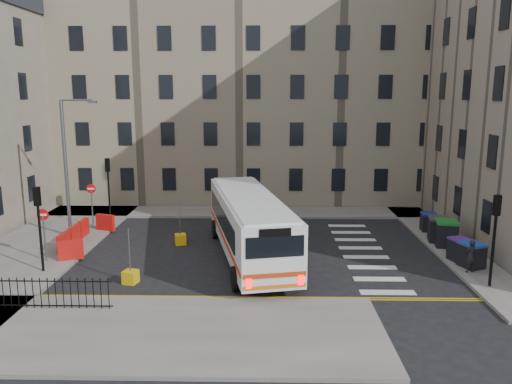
{
  "coord_description": "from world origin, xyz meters",
  "views": [
    {
      "loc": [
        -1.32,
        -26.55,
        8.48
      ],
      "look_at": [
        -1.88,
        1.33,
        3.0
      ],
      "focal_mm": 35.0,
      "sensor_mm": 36.0,
      "label": 1
    }
  ],
  "objects_px": {
    "bus": "(249,223)",
    "wheelie_bin_b": "(460,250)",
    "wheelie_bin_d": "(438,229)",
    "bollard_yellow": "(181,239)",
    "pedestrian": "(470,256)",
    "wheelie_bin_c": "(446,233)",
    "wheelie_bin_e": "(428,222)",
    "wheelie_bin_a": "(472,255)",
    "bollard_chevron": "(131,277)",
    "streetlamp": "(66,167)"
  },
  "relations": [
    {
      "from": "wheelie_bin_c",
      "to": "pedestrian",
      "type": "distance_m",
      "value": 4.21
    },
    {
      "from": "streetlamp",
      "to": "bollard_chevron",
      "type": "distance_m",
      "value": 9.88
    },
    {
      "from": "wheelie_bin_c",
      "to": "bollard_chevron",
      "type": "height_order",
      "value": "wheelie_bin_c"
    },
    {
      "from": "bus",
      "to": "wheelie_bin_c",
      "type": "distance_m",
      "value": 11.11
    },
    {
      "from": "bollard_yellow",
      "to": "wheelie_bin_c",
      "type": "bearing_deg",
      "value": -1.86
    },
    {
      "from": "wheelie_bin_d",
      "to": "bollard_chevron",
      "type": "height_order",
      "value": "wheelie_bin_d"
    },
    {
      "from": "wheelie_bin_a",
      "to": "wheelie_bin_e",
      "type": "relative_size",
      "value": 1.22
    },
    {
      "from": "wheelie_bin_e",
      "to": "wheelie_bin_d",
      "type": "bearing_deg",
      "value": -87.92
    },
    {
      "from": "wheelie_bin_a",
      "to": "wheelie_bin_c",
      "type": "relative_size",
      "value": 0.91
    },
    {
      "from": "streetlamp",
      "to": "wheelie_bin_d",
      "type": "distance_m",
      "value": 21.9
    },
    {
      "from": "bollard_yellow",
      "to": "wheelie_bin_a",
      "type": "bearing_deg",
      "value": -14.76
    },
    {
      "from": "wheelie_bin_d",
      "to": "pedestrian",
      "type": "bearing_deg",
      "value": -80.61
    },
    {
      "from": "wheelie_bin_e",
      "to": "bollard_yellow",
      "type": "relative_size",
      "value": 1.88
    },
    {
      "from": "wheelie_bin_c",
      "to": "wheelie_bin_e",
      "type": "relative_size",
      "value": 1.34
    },
    {
      "from": "wheelie_bin_b",
      "to": "wheelie_bin_c",
      "type": "xyz_separation_m",
      "value": [
        0.16,
        2.53,
        0.15
      ]
    },
    {
      "from": "wheelie_bin_c",
      "to": "bollard_yellow",
      "type": "bearing_deg",
      "value": -170.78
    },
    {
      "from": "wheelie_bin_b",
      "to": "bollard_yellow",
      "type": "xyz_separation_m",
      "value": [
        -14.77,
        3.01,
        -0.44
      ]
    },
    {
      "from": "streetlamp",
      "to": "pedestrian",
      "type": "distance_m",
      "value": 22.42
    },
    {
      "from": "wheelie_bin_c",
      "to": "wheelie_bin_b",
      "type": "bearing_deg",
      "value": -82.63
    },
    {
      "from": "bus",
      "to": "bollard_yellow",
      "type": "bearing_deg",
      "value": 137.91
    },
    {
      "from": "bus",
      "to": "bollard_chevron",
      "type": "distance_m",
      "value": 6.64
    },
    {
      "from": "bus",
      "to": "bollard_chevron",
      "type": "relative_size",
      "value": 20.58
    },
    {
      "from": "bollard_yellow",
      "to": "bollard_chevron",
      "type": "distance_m",
      "value": 6.16
    },
    {
      "from": "bus",
      "to": "pedestrian",
      "type": "xyz_separation_m",
      "value": [
        10.57,
        -2.34,
        -0.95
      ]
    },
    {
      "from": "streetlamp",
      "to": "wheelie_bin_e",
      "type": "bearing_deg",
      "value": 4.14
    },
    {
      "from": "bollard_chevron",
      "to": "wheelie_bin_d",
      "type": "bearing_deg",
      "value": 21.98
    },
    {
      "from": "wheelie_bin_c",
      "to": "bollard_chevron",
      "type": "xyz_separation_m",
      "value": [
        -16.2,
        -5.54,
        -0.59
      ]
    },
    {
      "from": "wheelie_bin_a",
      "to": "wheelie_bin_b",
      "type": "relative_size",
      "value": 1.07
    },
    {
      "from": "wheelie_bin_d",
      "to": "bollard_yellow",
      "type": "bearing_deg",
      "value": -166.27
    },
    {
      "from": "bus",
      "to": "pedestrian",
      "type": "height_order",
      "value": "bus"
    },
    {
      "from": "pedestrian",
      "to": "wheelie_bin_c",
      "type": "bearing_deg",
      "value": -116.37
    },
    {
      "from": "pedestrian",
      "to": "bus",
      "type": "bearing_deg",
      "value": -34.29
    },
    {
      "from": "wheelie_bin_b",
      "to": "wheelie_bin_e",
      "type": "height_order",
      "value": "wheelie_bin_b"
    },
    {
      "from": "wheelie_bin_a",
      "to": "pedestrian",
      "type": "xyz_separation_m",
      "value": [
        -0.37,
        -0.74,
        0.18
      ]
    },
    {
      "from": "wheelie_bin_c",
      "to": "pedestrian",
      "type": "bearing_deg",
      "value": -83.48
    },
    {
      "from": "bollard_yellow",
      "to": "bollard_chevron",
      "type": "height_order",
      "value": "same"
    },
    {
      "from": "wheelie_bin_a",
      "to": "wheelie_bin_e",
      "type": "height_order",
      "value": "wheelie_bin_a"
    },
    {
      "from": "wheelie_bin_b",
      "to": "pedestrian",
      "type": "distance_m",
      "value": 1.69
    },
    {
      "from": "wheelie_bin_d",
      "to": "pedestrian",
      "type": "distance_m",
      "value": 5.16
    },
    {
      "from": "wheelie_bin_a",
      "to": "wheelie_bin_b",
      "type": "xyz_separation_m",
      "value": [
        -0.2,
        0.93,
        -0.03
      ]
    },
    {
      "from": "wheelie_bin_e",
      "to": "bollard_yellow",
      "type": "height_order",
      "value": "wheelie_bin_e"
    },
    {
      "from": "streetlamp",
      "to": "wheelie_bin_a",
      "type": "relative_size",
      "value": 5.92
    },
    {
      "from": "streetlamp",
      "to": "pedestrian",
      "type": "relative_size",
      "value": 5.11
    },
    {
      "from": "wheelie_bin_d",
      "to": "bus",
      "type": "bearing_deg",
      "value": -153.49
    },
    {
      "from": "bus",
      "to": "wheelie_bin_a",
      "type": "relative_size",
      "value": 8.97
    },
    {
      "from": "bus",
      "to": "wheelie_bin_b",
      "type": "distance_m",
      "value": 10.83
    },
    {
      "from": "wheelie_bin_b",
      "to": "wheelie_bin_a",
      "type": "bearing_deg",
      "value": -95.57
    },
    {
      "from": "bollard_yellow",
      "to": "wheelie_bin_e",
      "type": "bearing_deg",
      "value": 10.14
    },
    {
      "from": "wheelie_bin_a",
      "to": "bollard_yellow",
      "type": "bearing_deg",
      "value": 144.12
    },
    {
      "from": "wheelie_bin_a",
      "to": "wheelie_bin_b",
      "type": "distance_m",
      "value": 0.95
    }
  ]
}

